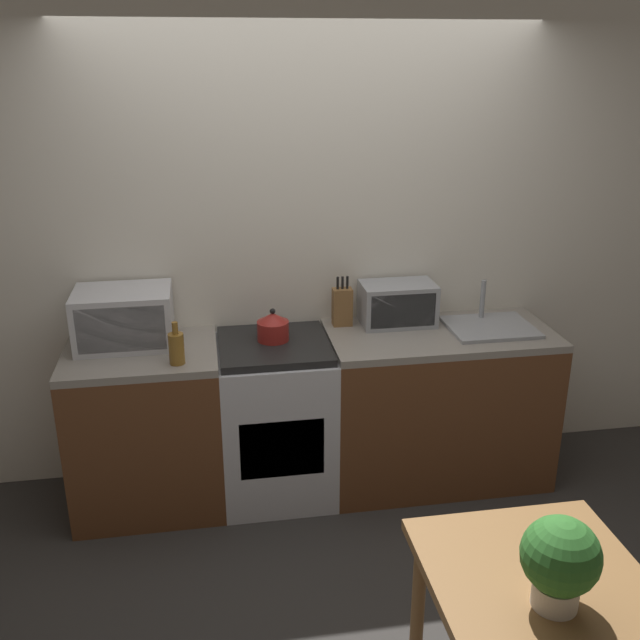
# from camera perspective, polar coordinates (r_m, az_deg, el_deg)

# --- Properties ---
(ground_plane) EXTENTS (16.00, 16.00, 0.00)m
(ground_plane) POSITION_cam_1_polar(r_m,az_deg,el_deg) (3.75, 1.30, -17.95)
(ground_plane) COLOR #33302D
(wall_back) EXTENTS (10.00, 0.06, 2.60)m
(wall_back) POSITION_cam_1_polar(r_m,az_deg,el_deg) (4.00, -1.07, 5.55)
(wall_back) COLOR silver
(wall_back) RESTS_ON ground_plane
(counter_left_run) EXTENTS (0.78, 0.62, 0.90)m
(counter_left_run) POSITION_cam_1_polar(r_m,az_deg,el_deg) (3.98, -13.66, -8.39)
(counter_left_run) COLOR brown
(counter_left_run) RESTS_ON ground_plane
(counter_right_run) EXTENTS (1.24, 0.62, 0.90)m
(counter_right_run) POSITION_cam_1_polar(r_m,az_deg,el_deg) (4.16, 9.29, -6.72)
(counter_right_run) COLOR brown
(counter_right_run) RESTS_ON ground_plane
(stove_range) EXTENTS (0.60, 0.62, 0.90)m
(stove_range) POSITION_cam_1_polar(r_m,az_deg,el_deg) (3.97, -3.55, -7.85)
(stove_range) COLOR silver
(stove_range) RESTS_ON ground_plane
(kettle) EXTENTS (0.17, 0.17, 0.18)m
(kettle) POSITION_cam_1_polar(r_m,az_deg,el_deg) (3.79, -3.79, -0.53)
(kettle) COLOR maroon
(kettle) RESTS_ON stove_range
(microwave) EXTENTS (0.49, 0.36, 0.30)m
(microwave) POSITION_cam_1_polar(r_m,az_deg,el_deg) (3.84, -15.41, 0.17)
(microwave) COLOR silver
(microwave) RESTS_ON counter_left_run
(bottle) EXTENTS (0.08, 0.08, 0.22)m
(bottle) POSITION_cam_1_polar(r_m,az_deg,el_deg) (3.56, -11.41, -2.19)
(bottle) COLOR olive
(bottle) RESTS_ON counter_left_run
(knife_block) EXTENTS (0.11, 0.07, 0.28)m
(knife_block) POSITION_cam_1_polar(r_m,az_deg,el_deg) (3.98, 1.79, 1.10)
(knife_block) COLOR brown
(knife_block) RESTS_ON counter_right_run
(toaster_oven) EXTENTS (0.41, 0.25, 0.24)m
(toaster_oven) POSITION_cam_1_polar(r_m,az_deg,el_deg) (4.01, 6.23, 1.28)
(toaster_oven) COLOR #999BA0
(toaster_oven) RESTS_ON counter_right_run
(sink_basin) EXTENTS (0.47, 0.39, 0.24)m
(sink_basin) POSITION_cam_1_polar(r_m,az_deg,el_deg) (4.07, 13.42, -0.45)
(sink_basin) COLOR #999BA0
(sink_basin) RESTS_ON counter_right_run
(dining_table) EXTENTS (0.70, 0.73, 0.77)m
(dining_table) POSITION_cam_1_polar(r_m,az_deg,el_deg) (2.59, 16.85, -21.15)
(dining_table) COLOR brown
(dining_table) RESTS_ON ground_plane
(potted_plant) EXTENTS (0.24, 0.24, 0.30)m
(potted_plant) POSITION_cam_1_polar(r_m,az_deg,el_deg) (2.33, 18.65, -17.72)
(potted_plant) COLOR beige
(potted_plant) RESTS_ON dining_table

